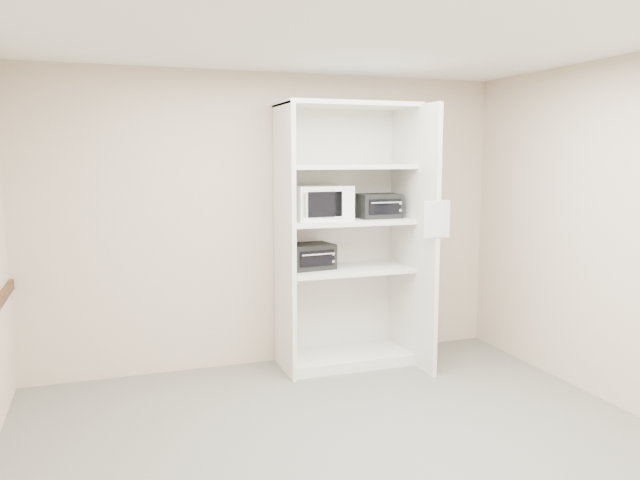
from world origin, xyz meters
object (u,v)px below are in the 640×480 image
object	(u,v)px
shelving_unit	(351,245)
toaster_oven_upper	(378,206)
microwave	(320,203)
toaster_oven_lower	(309,256)

from	to	relation	value
shelving_unit	toaster_oven_upper	xyz separation A→B (m)	(0.28, 0.02, 0.35)
microwave	shelving_unit	bearing A→B (deg)	-9.29
shelving_unit	toaster_oven_upper	world-z (taller)	shelving_unit
microwave	toaster_oven_lower	distance (m)	0.50
toaster_oven_upper	toaster_oven_lower	xyz separation A→B (m)	(-0.67, 0.03, -0.45)
shelving_unit	microwave	bearing A→B (deg)	173.19
toaster_oven_upper	toaster_oven_lower	size ratio (longest dim) A/B	0.95
shelving_unit	toaster_oven_lower	distance (m)	0.41
microwave	toaster_oven_upper	distance (m)	0.57
microwave	toaster_oven_lower	xyz separation A→B (m)	(-0.10, 0.01, -0.49)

